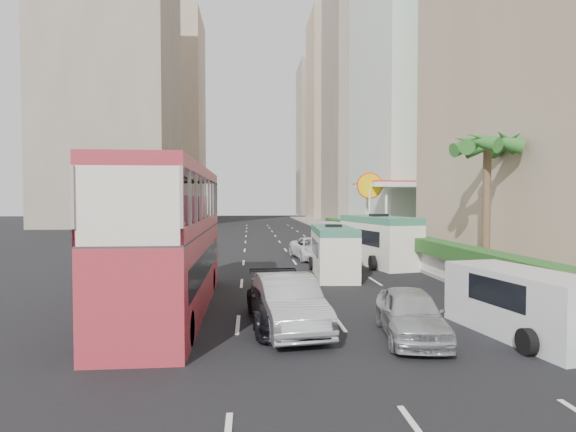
{
  "coord_description": "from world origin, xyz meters",
  "views": [
    {
      "loc": [
        -3.23,
        -16.03,
        3.9
      ],
      "look_at": [
        -1.5,
        4.0,
        3.2
      ],
      "focal_mm": 28.0,
      "sensor_mm": 36.0,
      "label": 1
    }
  ],
  "objects": [
    {
      "name": "minibus_near",
      "position": [
        1.11,
        6.88,
        1.26
      ],
      "size": [
        2.28,
        5.81,
        2.53
      ],
      "primitive_type": "cube",
      "rotation": [
        0.0,
        0.0,
        -0.07
      ],
      "color": "silver",
      "rests_on": "ground"
    },
    {
      "name": "ground_plane",
      "position": [
        0.0,
        0.0,
        0.0
      ],
      "size": [
        200.0,
        200.0,
        0.0
      ],
      "primitive_type": "plane",
      "color": "black",
      "rests_on": "ground"
    },
    {
      "name": "kerb_wall",
      "position": [
        6.2,
        14.0,
        0.68
      ],
      "size": [
        0.3,
        44.0,
        1.0
      ],
      "primitive_type": "cube",
      "color": "silver",
      "rests_on": "sidewalk"
    },
    {
      "name": "palm_tree",
      "position": [
        7.8,
        4.0,
        3.38
      ],
      "size": [
        0.36,
        0.36,
        6.4
      ],
      "primitive_type": "cylinder",
      "color": "brown",
      "rests_on": "sidewalk"
    },
    {
      "name": "minibus_far",
      "position": [
        4.59,
        10.55,
        1.47
      ],
      "size": [
        3.49,
        6.92,
        2.93
      ],
      "primitive_type": "cube",
      "rotation": [
        0.0,
        0.0,
        0.2
      ],
      "color": "silver",
      "rests_on": "ground"
    },
    {
      "name": "double_decker_bus",
      "position": [
        -6.0,
        0.0,
        2.53
      ],
      "size": [
        2.5,
        11.0,
        5.06
      ],
      "primitive_type": "cube",
      "color": "#AA2C36",
      "rests_on": "ground"
    },
    {
      "name": "shell_station",
      "position": [
        10.0,
        23.0,
        2.75
      ],
      "size": [
        6.5,
        8.0,
        5.5
      ],
      "primitive_type": "cube",
      "color": "silver",
      "rests_on": "ground"
    },
    {
      "name": "hedge",
      "position": [
        6.2,
        14.0,
        1.53
      ],
      "size": [
        1.1,
        44.0,
        0.7
      ],
      "primitive_type": "cube",
      "color": "#2D6626",
      "rests_on": "kerb_wall"
    },
    {
      "name": "tower_far_a",
      "position": [
        17.0,
        82.0,
        22.0
      ],
      "size": [
        14.0,
        14.0,
        44.0
      ],
      "primitive_type": "cube",
      "color": "tan",
      "rests_on": "ground"
    },
    {
      "name": "panel_van_near",
      "position": [
        4.57,
        -3.92,
        0.95
      ],
      "size": [
        2.68,
        4.98,
        1.89
      ],
      "primitive_type": "cube",
      "rotation": [
        0.0,
        0.0,
        0.17
      ],
      "color": "silver",
      "rests_on": "ground"
    },
    {
      "name": "tower_left_a",
      "position": [
        -24.0,
        55.0,
        26.0
      ],
      "size": [
        18.0,
        18.0,
        52.0
      ],
      "primitive_type": "cube",
      "color": "gray",
      "rests_on": "ground"
    },
    {
      "name": "sidewalk",
      "position": [
        9.0,
        25.0,
        0.09
      ],
      "size": [
        6.0,
        120.0,
        0.18
      ],
      "primitive_type": "cube",
      "color": "#99968C",
      "rests_on": "ground"
    },
    {
      "name": "tower_far_b",
      "position": [
        17.0,
        104.0,
        20.0
      ],
      "size": [
        14.0,
        14.0,
        40.0
      ],
      "primitive_type": "cube",
      "color": "gray",
      "rests_on": "ground"
    },
    {
      "name": "tower_mid",
      "position": [
        18.0,
        58.0,
        25.0
      ],
      "size": [
        16.0,
        16.0,
        50.0
      ],
      "primitive_type": "cube",
      "color": "gray",
      "rests_on": "ground"
    },
    {
      "name": "panel_van_far",
      "position": [
        4.45,
        25.14,
        0.92
      ],
      "size": [
        2.59,
        4.83,
        1.84
      ],
      "primitive_type": "cube",
      "rotation": [
        0.0,
        0.0,
        0.17
      ],
      "color": "silver",
      "rests_on": "ground"
    },
    {
      "name": "van_asset",
      "position": [
        0.97,
        13.39,
        0.0
      ],
      "size": [
        2.91,
        5.32,
        1.41
      ],
      "primitive_type": "imported",
      "rotation": [
        0.0,
        0.0,
        0.11
      ],
      "color": "silver",
      "rests_on": "ground"
    },
    {
      "name": "tower_left_b",
      "position": [
        -22.0,
        90.0,
        23.0
      ],
      "size": [
        16.0,
        16.0,
        46.0
      ],
      "primitive_type": "cube",
      "color": "tan",
      "rests_on": "ground"
    },
    {
      "name": "car_black",
      "position": [
        -2.22,
        -1.94,
        0.0
      ],
      "size": [
        2.35,
        5.09,
        1.44
      ],
      "primitive_type": "imported",
      "rotation": [
        0.0,
        0.0,
        0.07
      ],
      "color": "black",
      "rests_on": "ground"
    },
    {
      "name": "car_silver_lane_a",
      "position": [
        -2.06,
        -2.55,
        0.0
      ],
      "size": [
        2.26,
        5.02,
        1.6
      ],
      "primitive_type": "imported",
      "rotation": [
        0.0,
        0.0,
        0.12
      ],
      "color": "#B5B7BC",
      "rests_on": "ground"
    },
    {
      "name": "car_silver_lane_b",
      "position": [
        1.32,
        -3.78,
        0.0
      ],
      "size": [
        2.24,
        4.29,
        1.39
      ],
      "primitive_type": "imported",
      "rotation": [
        0.0,
        0.0,
        -0.15
      ],
      "color": "#B5B7BC",
      "rests_on": "ground"
    }
  ]
}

